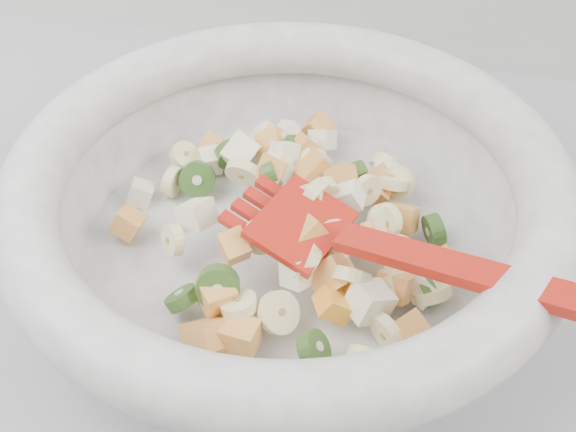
# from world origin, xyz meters

# --- Properties ---
(mixing_bowl) EXTENTS (0.42, 0.38, 0.11)m
(mixing_bowl) POSITION_xyz_m (0.19, 1.43, 0.96)
(mixing_bowl) COLOR silver
(mixing_bowl) RESTS_ON counter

